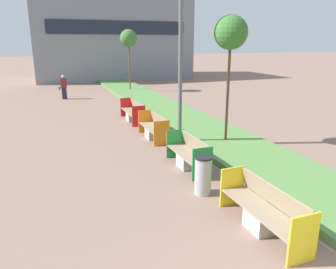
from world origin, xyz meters
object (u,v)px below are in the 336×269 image
Objects in this scene: sapling_tree_near at (231,34)px; bench_green_frame at (189,156)px; sapling_tree_far at (128,39)px; bench_orange_frame at (154,129)px; street_lamp_post at (181,22)px; litter_bin at (203,175)px; bench_yellow_frame at (264,213)px; bench_red_frame at (133,113)px; pedestrian_walking at (64,87)px.

bench_green_frame is at bearing -143.35° from sapling_tree_near.
sapling_tree_far is at bearing 90.00° from sapling_tree_near.
sapling_tree_near reaches higher than sapling_tree_far.
bench_orange_frame is at bearing -100.29° from sapling_tree_far.
bench_green_frame is 0.26× the size of street_lamp_post.
bench_yellow_frame is at bearing -77.84° from litter_bin.
sapling_tree_far is at bearing 81.83° from bench_green_frame.
sapling_tree_far reaches higher than litter_bin.
bench_yellow_frame is 1.12× the size of bench_orange_frame.
sapling_tree_far is (2.29, 9.47, 3.53)m from bench_red_frame.
street_lamp_post reaches higher than litter_bin.
sapling_tree_far is (0.00, 14.29, -0.07)m from sapling_tree_near.
sapling_tree_near is at bearing 52.13° from litter_bin.
street_lamp_post is at bearing 84.06° from bench_yellow_frame.
bench_green_frame is 14.40m from pedestrian_walking.
sapling_tree_near is at bearing 36.65° from bench_green_frame.
sapling_tree_far reaches higher than bench_orange_frame.
bench_green_frame is 2.05× the size of litter_bin.
sapling_tree_far is at bearing 83.06° from street_lamp_post.
sapling_tree_far reaches higher than pedestrian_walking.
bench_orange_frame is 0.26× the size of street_lamp_post.
bench_red_frame is (0.00, 10.22, 0.00)m from bench_yellow_frame.
pedestrian_walking is (-2.68, 17.83, 0.43)m from bench_yellow_frame.
bench_yellow_frame is 7.10m from street_lamp_post.
sapling_tree_near reaches higher than litter_bin.
litter_bin is at bearing -81.89° from pedestrian_walking.
bench_green_frame is 0.44× the size of sapling_tree_far.
pedestrian_walking is (-3.29, 11.97, -3.54)m from street_lamp_post.
street_lamp_post is 12.91m from pedestrian_walking.
litter_bin reaches higher than bench_red_frame.
street_lamp_post is (0.61, -4.36, 3.96)m from bench_red_frame.
pedestrian_walking is (-2.68, 14.14, 0.43)m from bench_green_frame.
bench_orange_frame is 4.58m from sapling_tree_near.
pedestrian_walking is at bearing 111.81° from sapling_tree_near.
pedestrian_walking is at bearing 98.55° from bench_yellow_frame.
street_lamp_post is at bearing -82.04° from bench_red_frame.
bench_green_frame is 16.55m from sapling_tree_far.
bench_green_frame is at bearing -79.28° from pedestrian_walking.
bench_yellow_frame is 1.14× the size of bench_green_frame.
bench_red_frame is at bearing -70.61° from pedestrian_walking.
pedestrian_walking reaches higher than bench_green_frame.
street_lamp_post is at bearing 74.21° from bench_green_frame.
street_lamp_post reaches higher than sapling_tree_near.
bench_yellow_frame is at bearing -89.95° from bench_green_frame.
bench_orange_frame is 1.30× the size of pedestrian_walking.
litter_bin is at bearing -104.55° from street_lamp_post.
litter_bin is at bearing -92.85° from bench_red_frame.
sapling_tree_far is at bearing 81.34° from litter_bin.
bench_yellow_frame is 0.51× the size of sapling_tree_far.
street_lamp_post is 4.97× the size of pedestrian_walking.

